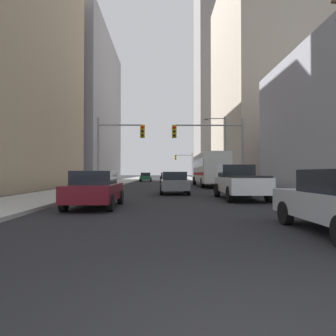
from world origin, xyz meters
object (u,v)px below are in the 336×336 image
object	(u,v)px
city_bus	(209,168)
traffic_signal_far_right	(185,161)
sedan_maroon	(95,189)
sedan_grey	(174,183)
pickup_truck_white	(240,182)
traffic_signal_near_left	(119,141)
sedan_green	(146,177)
traffic_signal_near_right	(211,140)
sedan_black	(167,178)

from	to	relation	value
city_bus	traffic_signal_far_right	size ratio (longest dim) A/B	1.93
traffic_signal_far_right	sedan_maroon	bearing A→B (deg)	-98.30
sedan_maroon	sedan_grey	distance (m)	8.84
pickup_truck_white	sedan_grey	size ratio (longest dim) A/B	1.30
traffic_signal_near_left	sedan_green	bearing A→B (deg)	88.28
sedan_grey	traffic_signal_far_right	size ratio (longest dim) A/B	0.70
traffic_signal_near_left	traffic_signal_far_right	distance (m)	42.02
sedan_maroon	traffic_signal_near_left	size ratio (longest dim) A/B	0.70
sedan_green	traffic_signal_near_right	size ratio (longest dim) A/B	0.70
traffic_signal_far_right	sedan_green	bearing A→B (deg)	-118.08
sedan_maroon	traffic_signal_near_left	bearing A→B (deg)	93.75
sedan_black	sedan_green	world-z (taller)	same
traffic_signal_near_right	city_bus	bearing A→B (deg)	82.01
sedan_green	traffic_signal_near_right	bearing A→B (deg)	-75.55
pickup_truck_white	sedan_maroon	distance (m)	8.06
city_bus	sedan_grey	xyz separation A→B (m)	(-4.24, -11.31, -1.16)
sedan_black	traffic_signal_far_right	xyz separation A→B (m)	(4.29, 22.26, 3.28)
city_bus	traffic_signal_near_left	world-z (taller)	traffic_signal_near_left
sedan_black	traffic_signal_near_right	xyz separation A→B (m)	(3.35, -18.88, 3.37)
city_bus	traffic_signal_far_right	world-z (taller)	traffic_signal_far_right
sedan_grey	sedan_green	bearing A→B (deg)	96.72
traffic_signal_near_left	traffic_signal_far_right	size ratio (longest dim) A/B	1.00
city_bus	sedan_green	world-z (taller)	city_bus
city_bus	sedan_black	bearing A→B (deg)	110.51
sedan_maroon	sedan_green	world-z (taller)	same
sedan_black	traffic_signal_near_left	bearing A→B (deg)	-102.79
sedan_green	traffic_signal_near_left	size ratio (longest dim) A/B	0.70
traffic_signal_near_left	traffic_signal_far_right	world-z (taller)	same
pickup_truck_white	traffic_signal_near_right	world-z (taller)	traffic_signal_near_right
city_bus	sedan_grey	distance (m)	12.13
pickup_truck_white	traffic_signal_near_left	world-z (taller)	traffic_signal_near_left
traffic_signal_near_left	traffic_signal_near_right	distance (m)	7.64
city_bus	sedan_grey	world-z (taller)	city_bus
pickup_truck_white	sedan_maroon	bearing A→B (deg)	-151.03
sedan_maroon	traffic_signal_near_right	bearing A→B (deg)	60.66
sedan_maroon	sedan_black	distance (m)	31.24
pickup_truck_white	traffic_signal_far_right	bearing A→B (deg)	89.16
city_bus	sedan_green	size ratio (longest dim) A/B	2.73
sedan_black	sedan_green	xyz separation A→B (m)	(-3.49, 7.68, 0.00)
traffic_signal_near_right	sedan_green	bearing A→B (deg)	104.45
pickup_truck_white	traffic_signal_near_left	size ratio (longest dim) A/B	0.91
sedan_grey	traffic_signal_near_left	size ratio (longest dim) A/B	0.70
sedan_black	traffic_signal_near_left	distance (m)	19.63
pickup_truck_white	traffic_signal_far_right	distance (m)	49.51
traffic_signal_near_right	traffic_signal_far_right	distance (m)	41.15
traffic_signal_far_right	traffic_signal_near_right	bearing A→B (deg)	-91.30
pickup_truck_white	sedan_green	distance (m)	35.53
sedan_grey	traffic_signal_near_right	distance (m)	6.21
sedan_maroon	traffic_signal_near_left	world-z (taller)	traffic_signal_near_left
pickup_truck_white	sedan_black	bearing A→B (deg)	97.48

